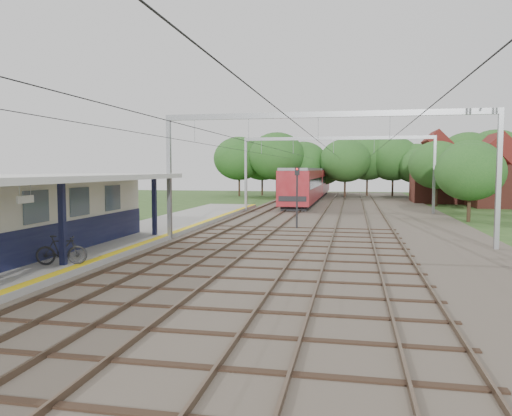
# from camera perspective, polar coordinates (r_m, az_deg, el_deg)

# --- Properties ---
(ground) EXTENTS (160.00, 160.00, 0.00)m
(ground) POSITION_cam_1_polar(r_m,az_deg,el_deg) (12.94, -12.86, -13.81)
(ground) COLOR #2D4C1E
(ground) RESTS_ON ground
(ballast_bed) EXTENTS (18.00, 90.00, 0.10)m
(ballast_bed) POSITION_cam_1_polar(r_m,az_deg,el_deg) (41.42, 9.60, -1.13)
(ballast_bed) COLOR #473D33
(ballast_bed) RESTS_ON ground
(platform) EXTENTS (5.00, 52.00, 0.35)m
(platform) POSITION_cam_1_polar(r_m,az_deg,el_deg) (28.43, -15.25, -3.50)
(platform) COLOR gray
(platform) RESTS_ON ground
(yellow_stripe) EXTENTS (0.45, 52.00, 0.01)m
(yellow_stripe) POSITION_cam_1_polar(r_m,az_deg,el_deg) (27.48, -11.04, -3.32)
(yellow_stripe) COLOR yellow
(yellow_stripe) RESTS_ON platform
(station_building) EXTENTS (3.41, 18.00, 3.40)m
(station_building) POSITION_cam_1_polar(r_m,az_deg,el_deg) (23.01, -26.21, -0.96)
(station_building) COLOR beige
(station_building) RESTS_ON platform
(canopy) EXTENTS (6.40, 20.00, 3.44)m
(canopy) POSITION_cam_1_polar(r_m,az_deg,el_deg) (21.47, -25.62, 2.98)
(canopy) COLOR #121538
(canopy) RESTS_ON platform
(rail_tracks) EXTENTS (11.80, 88.00, 0.15)m
(rail_tracks) POSITION_cam_1_polar(r_m,az_deg,el_deg) (41.54, 6.15, -0.90)
(rail_tracks) COLOR brown
(rail_tracks) RESTS_ON ballast_bed
(catenary_system) EXTENTS (17.22, 88.00, 7.00)m
(catenary_system) POSITION_cam_1_polar(r_m,az_deg,el_deg) (36.56, 8.54, 6.72)
(catenary_system) COLOR gray
(catenary_system) RESTS_ON ground
(tree_band) EXTENTS (31.72, 30.88, 8.82)m
(tree_band) POSITION_cam_1_polar(r_m,az_deg,el_deg) (68.35, 10.13, 5.13)
(tree_band) COLOR #382619
(tree_band) RESTS_ON ground
(house_near) EXTENTS (7.00, 6.12, 7.89)m
(house_near) POSITION_cam_1_polar(r_m,az_deg,el_deg) (59.40, 26.71, 2.97)
(house_near) COLOR brown
(house_near) RESTS_ON ground
(house_far) EXTENTS (8.00, 6.12, 8.66)m
(house_far) POSITION_cam_1_polar(r_m,az_deg,el_deg) (64.16, 20.97, 3.44)
(house_far) COLOR brown
(house_far) RESTS_ON ground
(bicycle) EXTENTS (1.98, 1.15, 1.15)m
(bicycle) POSITION_cam_1_polar(r_m,az_deg,el_deg) (20.67, -21.35, -4.50)
(bicycle) COLOR black
(bicycle) RESTS_ON platform
(train) EXTENTS (3.10, 38.59, 4.06)m
(train) POSITION_cam_1_polar(r_m,az_deg,el_deg) (65.34, 6.23, 2.87)
(train) COLOR black
(train) RESTS_ON ballast_bed
(signal_post) EXTENTS (0.33, 0.30, 4.15)m
(signal_post) POSITION_cam_1_polar(r_m,az_deg,el_deg) (33.28, 4.71, 1.92)
(signal_post) COLOR black
(signal_post) RESTS_ON ground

